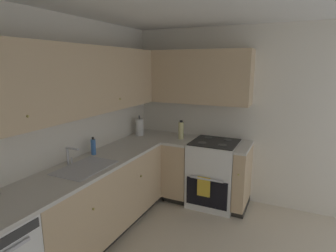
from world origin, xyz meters
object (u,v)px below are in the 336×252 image
(soap_bottle, at_px, (93,147))
(paper_towel_roll, at_px, (139,127))
(oven_range, at_px, (214,173))
(oil_bottle, at_px, (181,130))

(soap_bottle, distance_m, paper_towel_roll, 1.01)
(oven_range, bearing_deg, soap_bottle, 134.10)
(paper_towel_roll, bearing_deg, soap_bottle, 178.86)
(oil_bottle, bearing_deg, paper_towel_roll, 97.18)
(soap_bottle, xyz_separation_m, paper_towel_roll, (1.01, -0.02, 0.03))
(soap_bottle, bearing_deg, paper_towel_roll, -1.14)
(soap_bottle, distance_m, oil_bottle, 1.27)
(soap_bottle, bearing_deg, oven_range, -45.90)
(oven_range, distance_m, soap_bottle, 1.68)
(soap_bottle, height_order, paper_towel_roll, paper_towel_roll)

